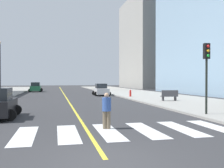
{
  "coord_description": "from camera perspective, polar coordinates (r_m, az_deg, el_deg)",
  "views": [
    {
      "loc": [
        -1.44,
        -7.34,
        2.34
      ],
      "look_at": [
        6.63,
        29.01,
        1.77
      ],
      "focal_mm": 41.25,
      "sensor_mm": 36.0,
      "label": 1
    }
  ],
  "objects": [
    {
      "name": "ground_plane",
      "position": [
        7.84,
        -1.4,
        -16.48
      ],
      "size": [
        220.0,
        220.0,
        0.0
      ],
      "primitive_type": "plane",
      "color": "#333335"
    },
    {
      "name": "sidewalk_kerb_east",
      "position": [
        30.64,
        13.99,
        -3.39
      ],
      "size": [
        10.0,
        120.0,
        0.15
      ],
      "primitive_type": "cube",
      "color": "#9E9B93",
      "rests_on": "ground"
    },
    {
      "name": "crosswalk_paint",
      "position": [
        11.67,
        -5.26,
        -10.66
      ],
      "size": [
        13.5,
        4.0,
        0.01
      ],
      "color": "silver",
      "rests_on": "ground"
    },
    {
      "name": "lane_divider_paint",
      "position": [
        47.42,
        -10.76,
        -1.97
      ],
      "size": [
        0.16,
        80.0,
        0.01
      ],
      "primitive_type": "cube",
      "color": "yellow",
      "rests_on": "ground"
    },
    {
      "name": "parking_garage_concrete",
      "position": [
        79.51,
        10.12,
        8.73
      ],
      "size": [
        18.0,
        24.0,
        26.48
      ],
      "primitive_type": "cube",
      "color": "#9E9B93",
      "rests_on": "ground"
    },
    {
      "name": "car_green_nearest",
      "position": [
        53.56,
        -16.56,
        -0.71
      ],
      "size": [
        2.68,
        4.28,
        1.91
      ],
      "rotation": [
        0.0,
        0.0,
        0.0
      ],
      "color": "#236B42",
      "rests_on": "ground"
    },
    {
      "name": "car_white_third",
      "position": [
        38.96,
        -2.41,
        -1.32
      ],
      "size": [
        2.58,
        4.09,
        1.81
      ],
      "rotation": [
        0.0,
        0.0,
        3.12
      ],
      "color": "silver",
      "rests_on": "ground"
    },
    {
      "name": "traffic_light_near_corner",
      "position": [
        17.65,
        20.24,
        4.13
      ],
      "size": [
        0.36,
        0.41,
        4.55
      ],
      "rotation": [
        0.0,
        0.0,
        3.14
      ],
      "color": "black",
      "rests_on": "sidewalk_kerb_east"
    },
    {
      "name": "park_bench",
      "position": [
        27.89,
        12.61,
        -2.54
      ],
      "size": [
        1.84,
        0.73,
        1.12
      ],
      "rotation": [
        0.0,
        0.0,
        1.48
      ],
      "color": "#47474C",
      "rests_on": "sidewalk_kerb_east"
    },
    {
      "name": "pedestrian_crossing",
      "position": [
        12.33,
        -1.21,
        -5.56
      ],
      "size": [
        0.43,
        0.43,
        1.74
      ],
      "rotation": [
        0.0,
        0.0,
        2.81
      ],
      "color": "brown",
      "rests_on": "ground"
    },
    {
      "name": "fire_hydrant",
      "position": [
        34.42,
        4.1,
        -2.06
      ],
      "size": [
        0.26,
        0.26,
        0.89
      ],
      "color": "red",
      "rests_on": "sidewalk_kerb_east"
    },
    {
      "name": "street_lamp",
      "position": [
        37.65,
        -23.59,
        4.14
      ],
      "size": [
        0.44,
        0.44,
        7.43
      ],
      "color": "#38383D",
      "rests_on": "sidewalk_kerb_west"
    }
  ]
}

